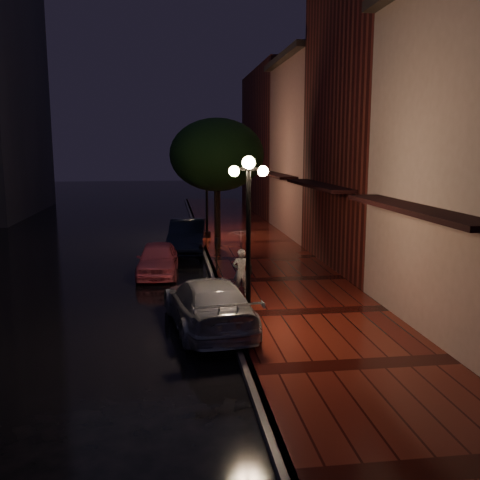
{
  "coord_description": "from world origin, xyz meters",
  "views": [
    {
      "loc": [
        -1.58,
        -17.72,
        4.65
      ],
      "look_at": [
        0.94,
        0.91,
        1.4
      ],
      "focal_mm": 40.0,
      "sensor_mm": 36.0,
      "label": 1
    }
  ],
  "objects_px": {
    "streetlamp_near": "(248,233)",
    "streetlamp_far": "(207,189)",
    "navy_car": "(188,236)",
    "street_tree": "(217,157)",
    "pink_car": "(158,259)",
    "silver_car": "(208,304)",
    "parking_meter": "(217,251)",
    "woman_with_umbrella": "(241,252)"
  },
  "relations": [
    {
      "from": "streetlamp_far",
      "to": "street_tree",
      "type": "xyz_separation_m",
      "value": [
        0.26,
        -3.01,
        1.64
      ]
    },
    {
      "from": "woman_with_umbrella",
      "to": "streetlamp_near",
      "type": "bearing_deg",
      "value": 91.64
    },
    {
      "from": "pink_car",
      "to": "silver_car",
      "type": "xyz_separation_m",
      "value": [
        1.4,
        -6.18,
        0.06
      ]
    },
    {
      "from": "silver_car",
      "to": "streetlamp_far",
      "type": "bearing_deg",
      "value": -101.71
    },
    {
      "from": "street_tree",
      "to": "silver_car",
      "type": "relative_size",
      "value": 1.25
    },
    {
      "from": "pink_car",
      "to": "parking_meter",
      "type": "relative_size",
      "value": 2.85
    },
    {
      "from": "street_tree",
      "to": "woman_with_umbrella",
      "type": "distance_m",
      "value": 8.31
    },
    {
      "from": "pink_car",
      "to": "woman_with_umbrella",
      "type": "height_order",
      "value": "woman_with_umbrella"
    },
    {
      "from": "streetlamp_far",
      "to": "pink_car",
      "type": "relative_size",
      "value": 1.2
    },
    {
      "from": "street_tree",
      "to": "pink_car",
      "type": "bearing_deg",
      "value": -121.79
    },
    {
      "from": "streetlamp_near",
      "to": "streetlamp_far",
      "type": "xyz_separation_m",
      "value": [
        0.0,
        14.0,
        0.0
      ]
    },
    {
      "from": "pink_car",
      "to": "street_tree",
      "type": "bearing_deg",
      "value": 60.71
    },
    {
      "from": "navy_car",
      "to": "silver_car",
      "type": "height_order",
      "value": "navy_car"
    },
    {
      "from": "pink_car",
      "to": "navy_car",
      "type": "distance_m",
      "value": 4.5
    },
    {
      "from": "streetlamp_far",
      "to": "woman_with_umbrella",
      "type": "distance_m",
      "value": 10.92
    },
    {
      "from": "pink_car",
      "to": "navy_car",
      "type": "xyz_separation_m",
      "value": [
        1.27,
        4.31,
        0.12
      ]
    },
    {
      "from": "silver_car",
      "to": "streetlamp_near",
      "type": "bearing_deg",
      "value": 140.12
    },
    {
      "from": "navy_car",
      "to": "silver_car",
      "type": "bearing_deg",
      "value": -83.47
    },
    {
      "from": "streetlamp_near",
      "to": "street_tree",
      "type": "xyz_separation_m",
      "value": [
        0.26,
        10.99,
        1.64
      ]
    },
    {
      "from": "streetlamp_near",
      "to": "streetlamp_far",
      "type": "distance_m",
      "value": 14.0
    },
    {
      "from": "street_tree",
      "to": "silver_car",
      "type": "xyz_separation_m",
      "value": [
        -1.21,
        -10.39,
        -3.57
      ]
    },
    {
      "from": "pink_car",
      "to": "streetlamp_near",
      "type": "bearing_deg",
      "value": -68.34
    },
    {
      "from": "street_tree",
      "to": "pink_car",
      "type": "distance_m",
      "value": 6.15
    },
    {
      "from": "woman_with_umbrella",
      "to": "navy_car",
      "type": "bearing_deg",
      "value": -74.19
    },
    {
      "from": "navy_car",
      "to": "streetlamp_far",
      "type": "bearing_deg",
      "value": 75.31
    },
    {
      "from": "street_tree",
      "to": "parking_meter",
      "type": "height_order",
      "value": "street_tree"
    },
    {
      "from": "street_tree",
      "to": "pink_car",
      "type": "height_order",
      "value": "street_tree"
    },
    {
      "from": "streetlamp_far",
      "to": "woman_with_umbrella",
      "type": "height_order",
      "value": "streetlamp_far"
    },
    {
      "from": "parking_meter",
      "to": "silver_car",
      "type": "bearing_deg",
      "value": -74.39
    },
    {
      "from": "streetlamp_far",
      "to": "pink_car",
      "type": "height_order",
      "value": "streetlamp_far"
    },
    {
      "from": "streetlamp_near",
      "to": "navy_car",
      "type": "xyz_separation_m",
      "value": [
        -1.09,
        11.09,
        -1.87
      ]
    },
    {
      "from": "woman_with_umbrella",
      "to": "pink_car",
      "type": "bearing_deg",
      "value": -48.09
    },
    {
      "from": "street_tree",
      "to": "navy_car",
      "type": "height_order",
      "value": "street_tree"
    },
    {
      "from": "streetlamp_far",
      "to": "silver_car",
      "type": "distance_m",
      "value": 13.57
    },
    {
      "from": "woman_with_umbrella",
      "to": "parking_meter",
      "type": "height_order",
      "value": "woman_with_umbrella"
    },
    {
      "from": "streetlamp_near",
      "to": "silver_car",
      "type": "bearing_deg",
      "value": 147.78
    },
    {
      "from": "navy_car",
      "to": "woman_with_umbrella",
      "type": "xyz_separation_m",
      "value": [
        1.34,
        -7.94,
        0.77
      ]
    },
    {
      "from": "streetlamp_far",
      "to": "navy_car",
      "type": "height_order",
      "value": "streetlamp_far"
    },
    {
      "from": "streetlamp_far",
      "to": "parking_meter",
      "type": "xyz_separation_m",
      "value": [
        -0.2,
        -7.51,
        -1.69
      ]
    },
    {
      "from": "streetlamp_near",
      "to": "pink_car",
      "type": "relative_size",
      "value": 1.2
    },
    {
      "from": "woman_with_umbrella",
      "to": "street_tree",
      "type": "bearing_deg",
      "value": -83.81
    },
    {
      "from": "pink_car",
      "to": "navy_car",
      "type": "relative_size",
      "value": 0.81
    }
  ]
}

